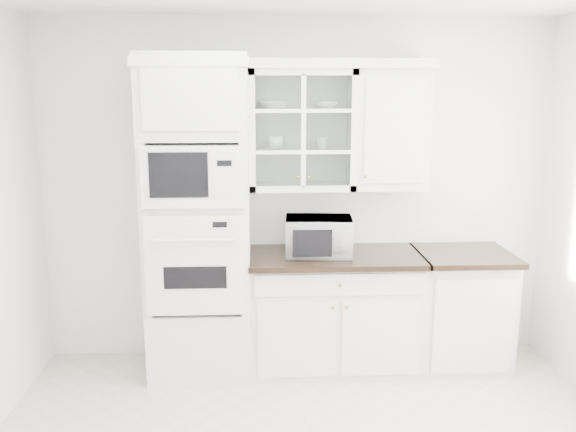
{
  "coord_description": "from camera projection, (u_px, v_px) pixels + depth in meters",
  "views": [
    {
      "loc": [
        -0.29,
        -3.04,
        2.16
      ],
      "look_at": [
        -0.1,
        1.05,
        1.3
      ],
      "focal_mm": 38.0,
      "sensor_mm": 36.0,
      "label": 1
    }
  ],
  "objects": [
    {
      "name": "bowl_a",
      "position": [
        274.0,
        105.0,
        4.53
      ],
      "size": [
        0.29,
        0.29,
        0.06
      ],
      "primitive_type": "imported",
      "rotation": [
        0.0,
        0.0,
        0.33
      ],
      "color": "white",
      "rests_on": "upper_cabinet_glass"
    },
    {
      "name": "extra_base_cabinet",
      "position": [
        460.0,
        308.0,
        4.81
      ],
      "size": [
        0.72,
        0.67,
        0.92
      ],
      "color": "silver",
      "rests_on": "ground"
    },
    {
      "name": "upper_cabinet_solid",
      "position": [
        390.0,
        130.0,
        4.63
      ],
      "size": [
        0.55,
        0.33,
        0.9
      ],
      "primitive_type": "cube",
      "color": "silver",
      "rests_on": "room_shell"
    },
    {
      "name": "base_cabinet_run",
      "position": [
        334.0,
        310.0,
        4.76
      ],
      "size": [
        1.32,
        0.67,
        0.92
      ],
      "color": "silver",
      "rests_on": "ground"
    },
    {
      "name": "countertop_microwave",
      "position": [
        319.0,
        236.0,
        4.62
      ],
      "size": [
        0.52,
        0.45,
        0.29
      ],
      "primitive_type": "imported",
      "rotation": [
        0.0,
        0.0,
        3.07
      ],
      "color": "white",
      "rests_on": "base_cabinet_run"
    },
    {
      "name": "oven_column",
      "position": [
        199.0,
        220.0,
        4.53
      ],
      "size": [
        0.76,
        0.68,
        2.4
      ],
      "color": "silver",
      "rests_on": "ground"
    },
    {
      "name": "room_shell",
      "position": [
        310.0,
        156.0,
        3.48
      ],
      "size": [
        4.0,
        3.5,
        2.7
      ],
      "color": "white",
      "rests_on": "ground"
    },
    {
      "name": "crown_molding",
      "position": [
        288.0,
        64.0,
        4.47
      ],
      "size": [
        2.14,
        0.38,
        0.07
      ],
      "primitive_type": "cube",
      "color": "white",
      "rests_on": "room_shell"
    },
    {
      "name": "cup_a",
      "position": [
        276.0,
        142.0,
        4.59
      ],
      "size": [
        0.13,
        0.13,
        0.1
      ],
      "primitive_type": "imported",
      "rotation": [
        0.0,
        0.0,
        0.07
      ],
      "color": "white",
      "rests_on": "upper_cabinet_glass"
    },
    {
      "name": "cup_b",
      "position": [
        322.0,
        143.0,
        4.61
      ],
      "size": [
        0.12,
        0.12,
        0.09
      ],
      "primitive_type": "imported",
      "rotation": [
        0.0,
        0.0,
        -0.28
      ],
      "color": "white",
      "rests_on": "upper_cabinet_glass"
    },
    {
      "name": "upper_cabinet_glass",
      "position": [
        302.0,
        130.0,
        4.6
      ],
      "size": [
        0.8,
        0.33,
        0.9
      ],
      "color": "silver",
      "rests_on": "room_shell"
    },
    {
      "name": "bowl_b",
      "position": [
        327.0,
        105.0,
        4.58
      ],
      "size": [
        0.21,
        0.21,
        0.05
      ],
      "primitive_type": "imported",
      "rotation": [
        0.0,
        0.0,
        0.26
      ],
      "color": "white",
      "rests_on": "upper_cabinet_glass"
    }
  ]
}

